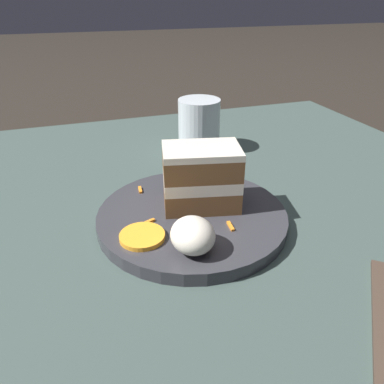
% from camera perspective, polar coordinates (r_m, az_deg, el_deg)
% --- Properties ---
extents(ground_plane, '(6.00, 6.00, 0.00)m').
position_cam_1_polar(ground_plane, '(0.49, 5.63, -9.83)').
color(ground_plane, black).
rests_on(ground_plane, ground).
extents(dining_table, '(1.00, 0.91, 0.04)m').
position_cam_1_polar(dining_table, '(0.48, 5.74, -8.04)').
color(dining_table, '#384742').
rests_on(dining_table, ground).
extents(plate, '(0.24, 0.24, 0.02)m').
position_cam_1_polar(plate, '(0.48, 0.00, -3.80)').
color(plate, '#333338').
rests_on(plate, dining_table).
extents(cake_slice, '(0.08, 0.11, 0.08)m').
position_cam_1_polar(cake_slice, '(0.47, 1.43, 2.29)').
color(cake_slice, brown).
rests_on(cake_slice, plate).
extents(cream_dollop, '(0.05, 0.05, 0.04)m').
position_cam_1_polar(cream_dollop, '(0.40, 0.12, -6.60)').
color(cream_dollop, silver).
rests_on(cream_dollop, plate).
extents(orange_garnish, '(0.05, 0.05, 0.01)m').
position_cam_1_polar(orange_garnish, '(0.43, -7.68, -6.49)').
color(orange_garnish, orange).
rests_on(orange_garnish, plate).
extents(carrot_shreds_scatter, '(0.15, 0.14, 0.00)m').
position_cam_1_polar(carrot_shreds_scatter, '(0.50, -0.18, -0.72)').
color(carrot_shreds_scatter, orange).
rests_on(carrot_shreds_scatter, plate).
extents(drinking_glass, '(0.08, 0.08, 0.09)m').
position_cam_1_polar(drinking_glass, '(0.69, 1.07, 9.67)').
color(drinking_glass, silver).
rests_on(drinking_glass, dining_table).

